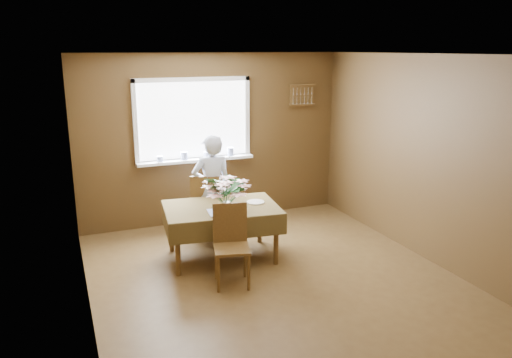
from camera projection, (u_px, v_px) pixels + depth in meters
name	position (u px, v px, depth m)	size (l,w,h in m)	color
floor	(274.00, 279.00, 5.71)	(4.50, 4.50, 0.00)	#4F381B
ceiling	(276.00, 54.00, 5.07)	(4.50, 4.50, 0.00)	white
wall_back	(213.00, 139.00, 7.41)	(4.00, 4.00, 0.00)	brown
wall_front	(411.00, 248.00, 3.38)	(4.00, 4.00, 0.00)	brown
wall_left	(80.00, 193.00, 4.67)	(4.50, 4.50, 0.00)	brown
wall_right	(424.00, 158.00, 6.12)	(4.50, 4.50, 0.00)	brown
window_assembly	(195.00, 133.00, 7.23)	(1.72, 0.20, 1.22)	white
spoon_rack	(302.00, 95.00, 7.75)	(0.44, 0.05, 0.33)	brown
dining_table	(222.00, 213.00, 6.15)	(1.49, 1.11, 0.68)	brown
chair_far	(206.00, 204.00, 6.81)	(0.52, 0.52, 0.91)	brown
chair_near	(231.00, 240.00, 5.53)	(0.46, 0.46, 0.90)	brown
seated_woman	(212.00, 188.00, 6.71)	(0.54, 0.35, 1.47)	white
flower_bouquet	(226.00, 189.00, 5.85)	(0.52, 0.52, 0.44)	white
side_plate	(256.00, 202.00, 6.28)	(0.22, 0.22, 0.01)	white
table_knife	(235.00, 211.00, 5.94)	(0.02, 0.24, 0.00)	silver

